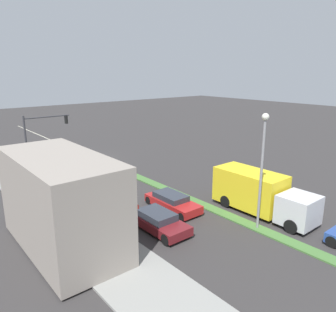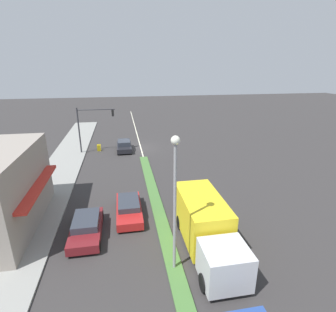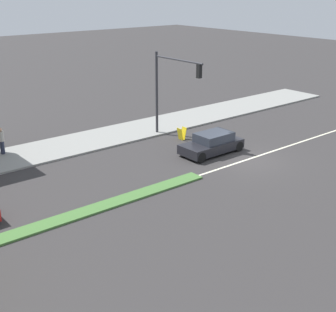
{
  "view_description": "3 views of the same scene",
  "coord_description": "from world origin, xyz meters",
  "px_view_note": "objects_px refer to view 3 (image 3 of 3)",
  "views": [
    {
      "loc": [
        16.7,
        33.64,
        9.9
      ],
      "look_at": [
        -1.58,
        11.51,
        2.38
      ],
      "focal_mm": 35.0,
      "sensor_mm": 36.0,
      "label": 1
    },
    {
      "loc": [
        2.39,
        33.73,
        10.47
      ],
      "look_at": [
        -1.92,
        9.96,
        2.11
      ],
      "focal_mm": 28.0,
      "sensor_mm": 36.0,
      "label": 2
    },
    {
      "loc": [
        -17.36,
        20.18,
        9.87
      ],
      "look_at": [
        -1.35,
        7.14,
        2.29
      ],
      "focal_mm": 50.0,
      "sensor_mm": 36.0,
      "label": 3
    }
  ],
  "objects_px": {
    "warning_aframe_sign": "(182,134)",
    "sedan_dark": "(212,144)",
    "traffic_signal_main": "(170,82)",
    "pedestrian": "(1,140)"
  },
  "relations": [
    {
      "from": "warning_aframe_sign",
      "to": "sedan_dark",
      "type": "distance_m",
      "value": 3.23
    },
    {
      "from": "warning_aframe_sign",
      "to": "sedan_dark",
      "type": "relative_size",
      "value": 0.21
    },
    {
      "from": "warning_aframe_sign",
      "to": "sedan_dark",
      "type": "height_order",
      "value": "sedan_dark"
    },
    {
      "from": "pedestrian",
      "to": "warning_aframe_sign",
      "type": "bearing_deg",
      "value": -113.36
    },
    {
      "from": "pedestrian",
      "to": "sedan_dark",
      "type": "distance_m",
      "value": 12.88
    },
    {
      "from": "traffic_signal_main",
      "to": "warning_aframe_sign",
      "type": "height_order",
      "value": "traffic_signal_main"
    },
    {
      "from": "traffic_signal_main",
      "to": "sedan_dark",
      "type": "distance_m",
      "value": 5.12
    },
    {
      "from": "warning_aframe_sign",
      "to": "sedan_dark",
      "type": "bearing_deg",
      "value": 174.8
    },
    {
      "from": "traffic_signal_main",
      "to": "warning_aframe_sign",
      "type": "bearing_deg",
      "value": -148.03
    },
    {
      "from": "pedestrian",
      "to": "sedan_dark",
      "type": "relative_size",
      "value": 0.41
    }
  ]
}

